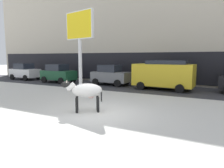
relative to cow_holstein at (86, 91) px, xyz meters
The scene contains 10 objects.
ground_plane 1.15m from the cow_holstein, ahead, with size 120.00×120.00×0.00m, color silver.
road_strip 8.66m from the cow_holstein, 86.19° to the left, with size 60.00×5.60×0.01m, color #333338.
building_facade 15.20m from the cow_holstein, 87.69° to the left, with size 44.00×6.10×13.00m.
cow_holstein is the anchor object (origin of this frame).
billboard 5.62m from the cow_holstein, 129.67° to the left, with size 2.50×0.76×5.56m.
car_white_hatchback 16.62m from the cow_holstein, 149.76° to the left, with size 3.56×2.03×1.86m.
car_darkgreen_hatchback 12.06m from the cow_holstein, 138.35° to the left, with size 3.56×2.03×1.86m.
car_grey_hatchback 9.46m from the cow_holstein, 111.18° to the left, with size 3.56×2.03×1.86m.
car_yellow_van 8.45m from the cow_holstein, 79.29° to the left, with size 4.67×2.25×2.32m.
pedestrian_near_billboard 13.85m from the cow_holstein, 122.83° to the left, with size 0.36×0.24×1.73m.
Camera 1 is at (4.98, -7.80, 2.55)m, focal length 33.20 mm.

